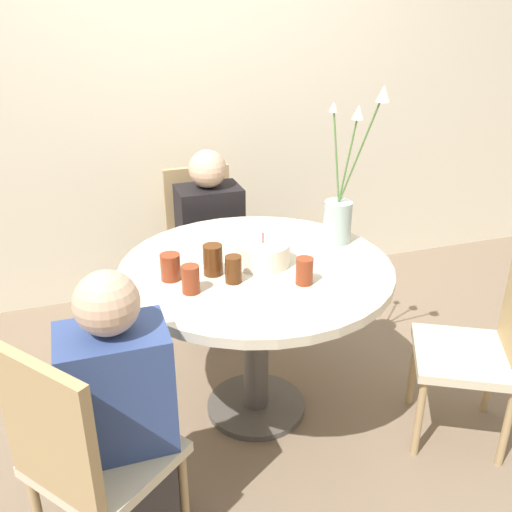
# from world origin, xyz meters

# --- Properties ---
(ground_plane) EXTENTS (16.00, 16.00, 0.00)m
(ground_plane) POSITION_xyz_m (0.00, 0.00, 0.00)
(ground_plane) COLOR #7A6651
(wall_back) EXTENTS (8.00, 0.05, 2.60)m
(wall_back) POSITION_xyz_m (0.00, 1.36, 1.30)
(wall_back) COLOR beige
(wall_back) RESTS_ON ground_plane
(dining_table) EXTENTS (1.14, 1.14, 0.75)m
(dining_table) POSITION_xyz_m (0.00, 0.00, 0.61)
(dining_table) COLOR beige
(dining_table) RESTS_ON ground_plane
(chair_left_flank) EXTENTS (0.40, 0.40, 0.88)m
(chair_left_flank) POSITION_xyz_m (-0.00, 0.96, 0.49)
(chair_left_flank) COLOR beige
(chair_left_flank) RESTS_ON ground_plane
(chair_near_front) EXTENTS (0.56, 0.56, 0.88)m
(chair_near_front) POSITION_xyz_m (-0.76, -0.59, 0.49)
(chair_near_front) COLOR beige
(chair_near_front) RESTS_ON ground_plane
(chair_right_flank) EXTENTS (0.54, 0.54, 0.88)m
(chair_right_flank) POSITION_xyz_m (0.84, -0.46, 0.49)
(chair_right_flank) COLOR beige
(chair_right_flank) RESTS_ON ground_plane
(birthday_cake) EXTENTS (0.22, 0.22, 0.14)m
(birthday_cake) POSITION_xyz_m (0.03, 0.00, 0.79)
(birthday_cake) COLOR white
(birthday_cake) RESTS_ON dining_table
(flower_vase) EXTENTS (0.18, 0.27, 0.70)m
(flower_vase) POSITION_xyz_m (0.43, 0.11, 0.92)
(flower_vase) COLOR #9EB2AD
(flower_vase) RESTS_ON dining_table
(side_plate) EXTENTS (0.19, 0.19, 0.01)m
(side_plate) POSITION_xyz_m (0.13, 0.21, 0.75)
(side_plate) COLOR white
(side_plate) RESTS_ON dining_table
(drink_glass_0) EXTENTS (0.08, 0.08, 0.12)m
(drink_glass_0) POSITION_xyz_m (-0.19, -0.02, 0.81)
(drink_glass_0) COLOR #51280F
(drink_glass_0) RESTS_ON dining_table
(drink_glass_1) EXTENTS (0.07, 0.07, 0.11)m
(drink_glass_1) POSITION_xyz_m (-0.31, -0.15, 0.80)
(drink_glass_1) COLOR maroon
(drink_glass_1) RESTS_ON dining_table
(drink_glass_2) EXTENTS (0.07, 0.07, 0.11)m
(drink_glass_2) POSITION_xyz_m (0.12, -0.22, 0.80)
(drink_glass_2) COLOR maroon
(drink_glass_2) RESTS_ON dining_table
(drink_glass_3) EXTENTS (0.07, 0.07, 0.11)m
(drink_glass_3) POSITION_xyz_m (-0.13, -0.12, 0.80)
(drink_glass_3) COLOR #51280F
(drink_glass_3) RESTS_ON dining_table
(drink_glass_4) EXTENTS (0.08, 0.08, 0.11)m
(drink_glass_4) POSITION_xyz_m (-0.36, -0.02, 0.80)
(drink_glass_4) COLOR maroon
(drink_glass_4) RESTS_ON dining_table
(person_woman) EXTENTS (0.34, 0.24, 1.04)m
(person_woman) POSITION_xyz_m (-0.00, 0.80, 0.49)
(person_woman) COLOR #383333
(person_woman) RESTS_ON ground_plane
(person_boy) EXTENTS (0.34, 0.24, 1.04)m
(person_boy) POSITION_xyz_m (-0.63, -0.49, 0.49)
(person_boy) COLOR #383333
(person_boy) RESTS_ON ground_plane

